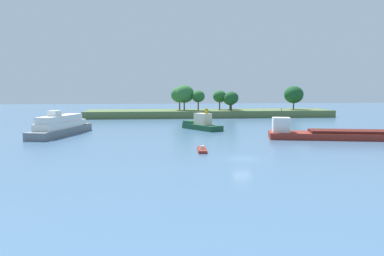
% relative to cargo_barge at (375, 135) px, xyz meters
% --- Properties ---
extents(ground_plane, '(400.00, 400.00, 0.00)m').
position_rel_cargo_barge_xyz_m(ground_plane, '(-29.62, -17.23, -0.91)').
color(ground_plane, '#476B8E').
extents(treeline_island, '(83.15, 16.07, 10.84)m').
position_rel_cargo_barge_xyz_m(treeline_island, '(-20.76, 63.24, 1.83)').
color(treeline_island, '#566B3D').
rests_on(treeline_island, ground).
extents(cargo_barge, '(41.16, 14.96, 5.82)m').
position_rel_cargo_barge_xyz_m(cargo_barge, '(0.00, 0.00, 0.00)').
color(cargo_barge, maroon).
rests_on(cargo_barge, ground).
extents(fishing_skiff, '(2.97, 4.92, 1.04)m').
position_rel_cargo_barge_xyz_m(fishing_skiff, '(-60.77, 30.91, -0.62)').
color(fishing_skiff, slate).
rests_on(fishing_skiff, ground).
extents(tugboat, '(8.74, 11.77, 5.04)m').
position_rel_cargo_barge_xyz_m(tugboat, '(-30.19, 21.43, 0.37)').
color(tugboat, '#19472D').
rests_on(tugboat, ground).
extents(white_riverboat, '(9.62, 20.69, 6.62)m').
position_rel_cargo_barge_xyz_m(white_riverboat, '(-60.46, 13.55, 0.88)').
color(white_riverboat, slate).
rests_on(white_riverboat, ground).
extents(small_motorboat, '(1.70, 5.56, 0.92)m').
position_rel_cargo_barge_xyz_m(small_motorboat, '(-34.23, -10.11, -0.68)').
color(small_motorboat, maroon).
rests_on(small_motorboat, ground).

